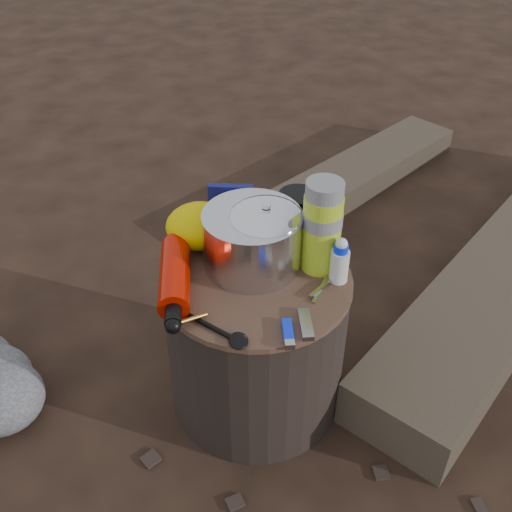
{
  "coord_description": "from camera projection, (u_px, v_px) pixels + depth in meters",
  "views": [
    {
      "loc": [
        -0.14,
        -1.07,
        1.32
      ],
      "look_at": [
        0.0,
        0.0,
        0.48
      ],
      "focal_mm": 42.47,
      "sensor_mm": 36.0,
      "label": 1
    }
  ],
  "objects": [
    {
      "name": "foil_windscreen",
      "position": [
        252.0,
        240.0,
        1.41
      ],
      "size": [
        0.23,
        0.23,
        0.14
      ],
      "primitive_type": "cylinder",
      "color": "silver",
      "rests_on": "stump"
    },
    {
      "name": "stump",
      "position": [
        256.0,
        341.0,
        1.54
      ],
      "size": [
        0.45,
        0.45,
        0.41
      ],
      "primitive_type": "cylinder",
      "color": "black",
      "rests_on": "ground"
    },
    {
      "name": "squeeze_bottle",
      "position": [
        340.0,
        262.0,
        1.38
      ],
      "size": [
        0.04,
        0.04,
        0.1
      ],
      "primitive_type": "cylinder",
      "color": "silver",
      "rests_on": "stump"
    },
    {
      "name": "fuel_bottle",
      "position": [
        175.0,
        276.0,
        1.36
      ],
      "size": [
        0.08,
        0.29,
        0.07
      ],
      "primitive_type": null,
      "rotation": [
        0.0,
        0.0,
        -0.04
      ],
      "color": "#BE1301",
      "rests_on": "stump"
    },
    {
      "name": "travel_mug",
      "position": [
        297.0,
        217.0,
        1.49
      ],
      "size": [
        0.09,
        0.09,
        0.13
      ],
      "primitive_type": "cylinder",
      "color": "black",
      "rests_on": "stump"
    },
    {
      "name": "multitool",
      "position": [
        306.0,
        324.0,
        1.28
      ],
      "size": [
        0.03,
        0.09,
        0.01
      ],
      "primitive_type": "cube",
      "rotation": [
        0.0,
        0.0,
        -0.06
      ],
      "color": "#ABABB0",
      "rests_on": "stump"
    },
    {
      "name": "lighter",
      "position": [
        288.0,
        330.0,
        1.27
      ],
      "size": [
        0.03,
        0.08,
        0.01
      ],
      "primitive_type": "cube",
      "rotation": [
        0.0,
        0.0,
        -0.07
      ],
      "color": "#0C2AF3",
      "rests_on": "stump"
    },
    {
      "name": "log_small",
      "position": [
        347.0,
        180.0,
        2.47
      ],
      "size": [
        1.1,
        0.91,
        0.1
      ],
      "primitive_type": "cube",
      "rotation": [
        0.0,
        0.0,
        -0.92
      ],
      "color": "#403629",
      "rests_on": "ground"
    },
    {
      "name": "camping_pot",
      "position": [
        266.0,
        237.0,
        1.4
      ],
      "size": [
        0.17,
        0.17,
        0.17
      ],
      "primitive_type": "cylinder",
      "color": "silver",
      "rests_on": "stump"
    },
    {
      "name": "pot_grabber",
      "position": [
        322.0,
        287.0,
        1.38
      ],
      "size": [
        0.1,
        0.11,
        0.01
      ],
      "primitive_type": null,
      "rotation": [
        0.0,
        0.0,
        -0.69
      ],
      "color": "#ABABB0",
      "rests_on": "stump"
    },
    {
      "name": "spork",
      "position": [
        210.0,
        326.0,
        1.28
      ],
      "size": [
        0.14,
        0.13,
        0.01
      ],
      "primitive_type": null,
      "rotation": [
        0.0,
        0.0,
        0.83
      ],
      "color": "black",
      "rests_on": "stump"
    },
    {
      "name": "food_pouch",
      "position": [
        231.0,
        211.0,
        1.51
      ],
      "size": [
        0.11,
        0.04,
        0.14
      ],
      "primitive_type": "cube",
      "rotation": [
        0.0,
        0.0,
        -0.18
      ],
      "color": "#0C0D52",
      "rests_on": "stump"
    },
    {
      "name": "ground",
      "position": [
        256.0,
        393.0,
        1.67
      ],
      "size": [
        60.0,
        60.0,
        0.0
      ],
      "primitive_type": "plane",
      "color": "black",
      "rests_on": "ground"
    },
    {
      "name": "stuff_sack",
      "position": [
        200.0,
        226.0,
        1.48
      ],
      "size": [
        0.17,
        0.14,
        0.11
      ],
      "primitive_type": "ellipsoid",
      "color": "#E5C700",
      "rests_on": "stump"
    },
    {
      "name": "thermos",
      "position": [
        322.0,
        227.0,
        1.38
      ],
      "size": [
        0.09,
        0.09,
        0.23
      ],
      "primitive_type": "cylinder",
      "color": "#AFD024",
      "rests_on": "stump"
    }
  ]
}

